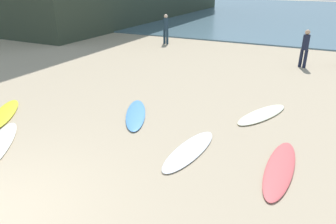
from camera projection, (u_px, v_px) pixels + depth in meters
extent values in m
cube|color=slate|center=(281.00, 12.00, 35.26)|extent=(120.00, 40.00, 0.08)
ellipsoid|color=white|center=(189.00, 150.00, 7.08)|extent=(0.81, 2.20, 0.06)
ellipsoid|color=#5497E1|center=(136.00, 114.00, 8.92)|extent=(1.53, 2.20, 0.08)
ellipsoid|color=#D65355|center=(280.00, 168.00, 6.41)|extent=(0.58, 2.41, 0.07)
ellipsoid|color=#E9EAC8|center=(262.00, 114.00, 8.93)|extent=(1.40, 2.21, 0.07)
ellipsoid|color=silver|center=(0.00, 144.00, 7.37)|extent=(1.85, 2.19, 0.06)
ellipsoid|color=yellow|center=(4.00, 114.00, 8.95)|extent=(1.77, 2.10, 0.09)
cylinder|color=#1E3342|center=(167.00, 37.00, 18.36)|extent=(0.14, 0.14, 0.81)
cylinder|color=#1E3342|center=(164.00, 37.00, 18.46)|extent=(0.14, 0.14, 0.81)
cylinder|color=#1E3342|center=(166.00, 24.00, 18.12)|extent=(0.31, 0.31, 0.67)
sphere|color=beige|center=(166.00, 16.00, 17.94)|extent=(0.22, 0.22, 0.22)
cylinder|color=#191E33|center=(305.00, 59.00, 13.51)|extent=(0.14, 0.14, 0.77)
cylinder|color=#191E33|center=(301.00, 58.00, 13.65)|extent=(0.14, 0.14, 0.77)
cylinder|color=#191E33|center=(306.00, 42.00, 13.30)|extent=(0.37, 0.37, 0.64)
sphere|color=tan|center=(308.00, 32.00, 13.13)|extent=(0.21, 0.21, 0.21)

